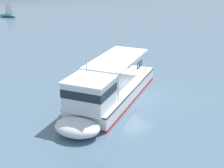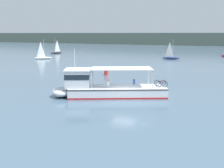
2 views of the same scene
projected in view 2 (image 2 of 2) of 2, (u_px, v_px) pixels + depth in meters
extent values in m
plane|color=slate|center=(124.00, 99.00, 29.13)|extent=(400.00, 400.00, 0.00)
cube|color=#606B5B|center=(224.00, 39.00, 160.67)|extent=(400.00, 28.00, 7.35)
cube|color=silver|center=(117.00, 91.00, 30.39)|extent=(11.05, 7.86, 1.10)
ellipsoid|color=silver|center=(62.00, 92.00, 30.20)|extent=(3.32, 3.63, 1.01)
cube|color=red|center=(117.00, 95.00, 30.47)|extent=(11.07, 7.90, 0.16)
cube|color=#2D2D33|center=(117.00, 87.00, 30.30)|extent=(11.08, 7.92, 0.10)
cube|color=silver|center=(78.00, 78.00, 29.98)|extent=(3.57, 3.62, 1.90)
cube|color=#19232D|center=(78.00, 75.00, 29.92)|extent=(3.63, 3.69, 0.56)
cube|color=white|center=(78.00, 69.00, 29.79)|extent=(3.78, 3.83, 0.12)
cube|color=white|center=(121.00, 68.00, 29.93)|extent=(7.30, 5.73, 0.10)
cylinder|color=silver|center=(92.00, 80.00, 28.68)|extent=(0.08, 0.08, 2.00)
cylinder|color=silver|center=(93.00, 76.00, 31.35)|extent=(0.08, 0.08, 2.00)
cylinder|color=silver|center=(153.00, 80.00, 28.88)|extent=(0.08, 0.08, 2.00)
cylinder|color=silver|center=(148.00, 76.00, 31.56)|extent=(0.08, 0.08, 2.00)
cylinder|color=silver|center=(75.00, 59.00, 29.57)|extent=(0.06, 0.06, 2.20)
sphere|color=white|center=(88.00, 89.00, 32.04)|extent=(0.36, 0.36, 0.36)
sphere|color=white|center=(116.00, 89.00, 32.15)|extent=(0.36, 0.36, 0.36)
sphere|color=white|center=(142.00, 89.00, 32.24)|extent=(0.36, 0.36, 0.36)
torus|color=black|center=(159.00, 84.00, 29.93)|extent=(0.61, 0.36, 0.66)
torus|color=black|center=(165.00, 84.00, 29.95)|extent=(0.61, 0.36, 0.66)
cylinder|color=#1E478C|center=(162.00, 83.00, 29.92)|extent=(0.65, 0.38, 0.06)
torus|color=black|center=(157.00, 83.00, 30.81)|extent=(0.61, 0.36, 0.66)
torus|color=black|center=(163.00, 83.00, 30.83)|extent=(0.61, 0.36, 0.66)
cylinder|color=maroon|center=(160.00, 82.00, 30.80)|extent=(0.65, 0.38, 0.06)
cube|color=#2D4CA5|center=(134.00, 82.00, 30.74)|extent=(0.34, 0.39, 0.52)
sphere|color=beige|center=(134.00, 79.00, 30.67)|extent=(0.20, 0.20, 0.20)
cube|color=white|center=(108.00, 83.00, 29.70)|extent=(0.34, 0.39, 0.52)
sphere|color=tan|center=(108.00, 80.00, 29.63)|extent=(0.20, 0.20, 0.20)
ellipsoid|color=white|center=(43.00, 58.00, 74.91)|extent=(4.24, 4.51, 0.60)
cylinder|color=silver|center=(44.00, 48.00, 74.53)|extent=(0.08, 0.08, 4.80)
pyramid|color=white|center=(41.00, 49.00, 74.24)|extent=(1.18, 1.31, 4.08)
ellipsoid|color=navy|center=(171.00, 58.00, 74.50)|extent=(4.95, 2.10, 0.60)
cylinder|color=silver|center=(173.00, 48.00, 73.92)|extent=(0.08, 0.08, 4.80)
pyramid|color=white|center=(170.00, 49.00, 74.20)|extent=(1.69, 0.31, 4.08)
ellipsoid|color=#232328|center=(56.00, 53.00, 95.42)|extent=(2.78, 5.00, 0.60)
cylinder|color=silver|center=(55.00, 45.00, 94.71)|extent=(0.08, 0.08, 4.80)
pyramid|color=white|center=(57.00, 46.00, 95.39)|extent=(0.57, 1.64, 4.08)
cylinder|color=red|center=(106.00, 72.00, 45.93)|extent=(0.70, 0.70, 0.90)
cone|color=red|center=(106.00, 68.00, 45.80)|extent=(0.42, 0.42, 0.50)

